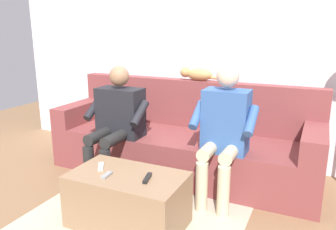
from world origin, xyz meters
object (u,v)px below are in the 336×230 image
at_px(person_left_seated, 224,127).
at_px(remote_white, 101,166).
at_px(couch, 183,144).
at_px(coffee_table, 128,200).
at_px(remote_gray, 107,175).
at_px(remote_black, 147,178).
at_px(cat_on_backrest, 197,74).
at_px(person_right_seated, 117,118).

bearing_deg(person_left_seated, remote_white, 40.84).
bearing_deg(remote_white, couch, -45.97).
bearing_deg(person_left_seated, coffee_table, 52.75).
bearing_deg(remote_gray, remote_black, 101.06).
bearing_deg(remote_black, couch, 176.18).
xyz_separation_m(person_left_seated, cat_on_backrest, (0.49, -0.66, 0.34)).
bearing_deg(person_left_seated, remote_gray, 50.69).
distance_m(cat_on_backrest, remote_black, 1.49).
distance_m(remote_gray, remote_black, 0.30).
height_order(coffee_table, remote_gray, remote_gray).
distance_m(coffee_table, remote_white, 0.33).
height_order(person_right_seated, remote_black, person_right_seated).
distance_m(person_left_seated, cat_on_backrest, 0.89).
relative_size(coffee_table, person_left_seated, 0.73).
bearing_deg(remote_gray, cat_on_backrest, 170.23).
height_order(couch, remote_white, couch).
xyz_separation_m(remote_white, remote_gray, (-0.13, 0.11, 0.00)).
relative_size(person_right_seated, remote_black, 7.46).
xyz_separation_m(person_right_seated, remote_white, (-0.28, 0.65, -0.20)).
bearing_deg(person_left_seated, remote_black, 63.67).
bearing_deg(remote_white, remote_gray, -163.17).
height_order(cat_on_backrest, remote_gray, cat_on_backrest).
xyz_separation_m(person_left_seated, person_right_seated, (1.05, 0.01, -0.03)).
bearing_deg(person_right_seated, cat_on_backrest, -129.54).
relative_size(coffee_table, remote_white, 6.42).
height_order(person_left_seated, cat_on_backrest, person_left_seated).
height_order(person_right_seated, remote_gray, person_right_seated).
relative_size(person_right_seated, remote_gray, 9.94).
height_order(person_left_seated, remote_gray, person_left_seated).
distance_m(couch, remote_gray, 1.18).
bearing_deg(couch, remote_gray, 84.39).
xyz_separation_m(couch, remote_black, (-0.18, 1.09, 0.12)).
distance_m(cat_on_backrest, remote_white, 1.47).
distance_m(remote_white, remote_black, 0.43).
distance_m(coffee_table, cat_on_backrest, 1.56).
height_order(coffee_table, cat_on_backrest, cat_on_backrest).
distance_m(person_right_seated, remote_gray, 0.89).
bearing_deg(remote_white, person_right_seated, -9.78).
height_order(couch, person_right_seated, person_right_seated).
xyz_separation_m(person_left_seated, remote_black, (0.35, 0.70, -0.23)).
xyz_separation_m(cat_on_backrest, remote_white, (0.28, 1.33, -0.57)).
bearing_deg(couch, cat_on_backrest, -97.46).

